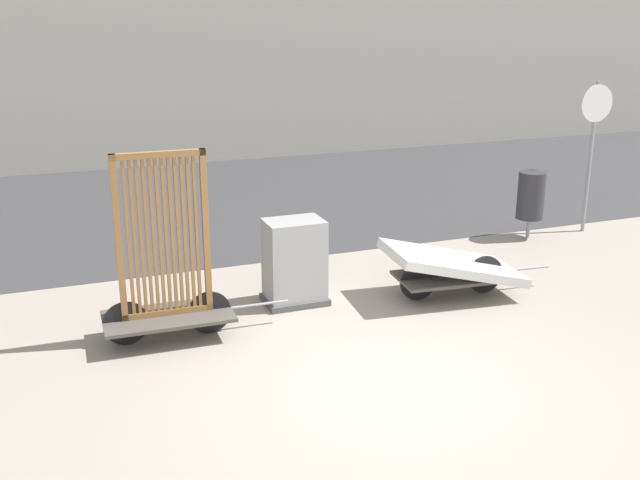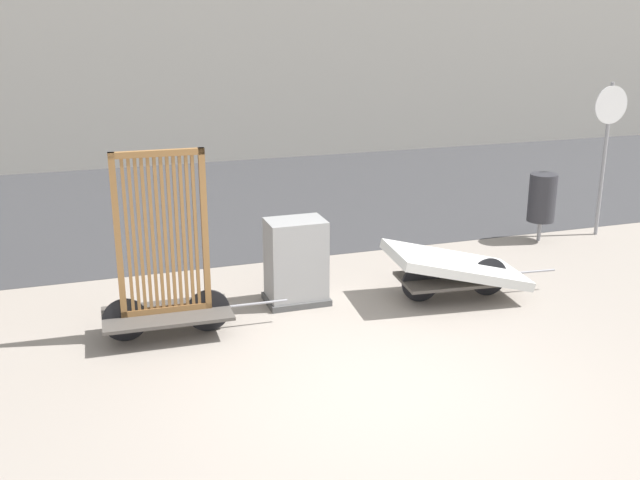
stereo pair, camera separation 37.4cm
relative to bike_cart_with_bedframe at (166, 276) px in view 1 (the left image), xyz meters
name	(u,v)px [view 1 (the left image)]	position (x,y,z in m)	size (l,w,h in m)	color
ground_plane	(388,386)	(1.86, -1.93, -0.77)	(60.00, 60.00, 0.00)	gray
road_strip	(210,202)	(1.86, 6.04, -0.76)	(56.00, 7.74, 0.01)	#38383A
bike_cart_with_bedframe	(166,276)	(0.00, 0.00, 0.00)	(2.17, 0.81, 2.18)	#4C4742
bike_cart_with_mattress	(453,266)	(3.72, 0.00, -0.35)	(2.35, 1.17, 0.73)	#4C4742
utility_cabinet	(294,265)	(1.71, 0.52, -0.26)	(0.79, 0.58, 1.11)	#4C4C4C
trash_bin	(531,196)	(6.23, 1.82, -0.05)	(0.44, 0.44, 1.11)	gray
sign_post	(593,134)	(7.35, 1.82, 0.90)	(0.61, 0.06, 2.52)	gray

